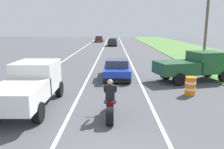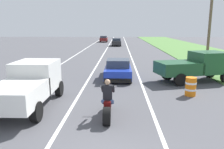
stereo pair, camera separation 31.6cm
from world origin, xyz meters
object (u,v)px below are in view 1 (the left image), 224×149
Objects in this scene: construction_barrel_nearest at (190,86)px; distant_car_far_ahead at (112,42)px; distant_car_further_ahead at (99,39)px; pickup_truck_left_lane_white at (30,84)px; sports_car_blue at (117,69)px; motorcycle_with_rider at (110,105)px; pickup_truck_right_shoulder_dark_green at (194,65)px.

construction_barrel_nearest is 32.76m from distant_car_far_ahead.
distant_car_further_ahead is at bearing 106.10° from distant_car_far_ahead.
construction_barrel_nearest is 0.25× the size of distant_car_far_ahead.
pickup_truck_left_lane_white is 4.80× the size of construction_barrel_nearest.
pickup_truck_left_lane_white reaches higher than sports_car_blue.
distant_car_far_ahead is (-0.15, 35.71, 0.18)m from motorcycle_with_rider.
motorcycle_with_rider is at bearing -19.12° from pickup_truck_left_lane_white.
pickup_truck_right_shoulder_dark_green is at bearing 29.91° from pickup_truck_left_lane_white.
motorcycle_with_rider is 0.51× the size of sports_car_blue.
pickup_truck_left_lane_white is 10.58m from pickup_truck_right_shoulder_dark_green.
pickup_truck_left_lane_white reaches higher than motorcycle_with_rider.
pickup_truck_right_shoulder_dark_green is (5.21, -0.90, 0.48)m from sports_car_blue.
distant_car_far_ahead is at bearing 101.07° from pickup_truck_right_shoulder_dark_green.
distant_car_far_ahead reaches higher than construction_barrel_nearest.
pickup_truck_right_shoulder_dark_green is (5.57, 6.53, 0.51)m from motorcycle_with_rider.
sports_car_blue is at bearing 132.94° from construction_barrel_nearest.
sports_car_blue is 0.84× the size of pickup_truck_right_shoulder_dark_green.
construction_barrel_nearest is at bearing 14.22° from pickup_truck_left_lane_white.
sports_car_blue is at bearing -84.54° from distant_car_further_ahead.
distant_car_far_ahead is 1.00× the size of distant_car_further_ahead.
pickup_truck_left_lane_white is at bearing 160.88° from motorcycle_with_rider.
pickup_truck_right_shoulder_dark_green is 3.59m from construction_barrel_nearest.
pickup_truck_right_shoulder_dark_green is 1.29× the size of distant_car_further_ahead.
motorcycle_with_rider reaches higher than construction_barrel_nearest.
pickup_truck_left_lane_white is 8.12m from construction_barrel_nearest.
motorcycle_with_rider is 5.34m from construction_barrel_nearest.
motorcycle_with_rider is 0.46× the size of pickup_truck_left_lane_white.
distant_car_further_ahead is at bearing 94.18° from motorcycle_with_rider.
sports_car_blue is 5.31m from pickup_truck_right_shoulder_dark_green.
motorcycle_with_rider is at bearing -85.82° from distant_car_further_ahead.
distant_car_further_ahead is at bearing 99.94° from construction_barrel_nearest.
pickup_truck_left_lane_white is (-3.60, 1.25, 0.51)m from motorcycle_with_rider.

